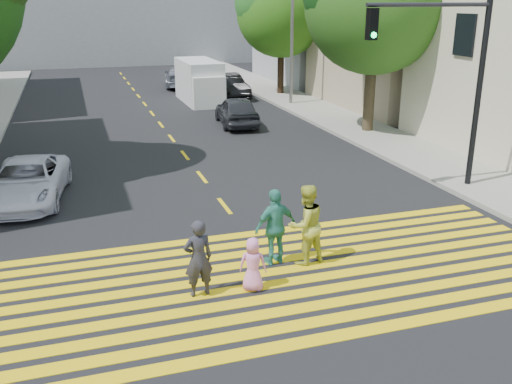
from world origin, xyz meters
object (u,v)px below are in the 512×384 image
pedestrian_child (253,264)px  dark_car_near (237,111)px  silver_car (179,77)px  pedestrian_man (198,258)px  tree_right_far (283,6)px  white_van (200,83)px  white_sedan (27,181)px  dark_car_parked (228,86)px  pedestrian_extra (276,227)px  traffic_signal (451,66)px  pedestrian_woman (306,225)px

pedestrian_child → dark_car_near: size_ratio=0.28×
silver_car → pedestrian_man: bearing=89.4°
tree_right_far → white_van: tree_right_far is taller
silver_car → white_sedan: bearing=77.7°
pedestrian_man → dark_car_parked: bearing=-111.7°
pedestrian_child → white_sedan: 8.70m
pedestrian_extra → tree_right_far: bearing=-123.2°
pedestrian_extra → dark_car_parked: (5.04, 22.66, -0.17)m
tree_right_far → white_sedan: bearing=-130.7°
traffic_signal → dark_car_near: bearing=105.6°
tree_right_far → pedestrian_woman: tree_right_far is taller
tree_right_far → pedestrian_extra: bearing=-110.6°
pedestrian_child → white_van: (3.93, 22.62, 0.56)m
tree_right_far → white_van: (-5.46, -1.10, -4.18)m
tree_right_far → dark_car_near: 10.54m
white_van → white_sedan: bearing=-119.9°
white_sedan → silver_car: bearing=76.1°
traffic_signal → silver_car: bearing=97.7°
dark_car_near → silver_car: (-0.24, 13.43, -0.00)m
pedestrian_child → white_sedan: bearing=-35.7°
tree_right_far → white_van: size_ratio=1.54×
white_sedan → dark_car_near: (8.91, 8.49, 0.08)m
pedestrian_woman → dark_car_near: (2.66, 14.94, -0.23)m
pedestrian_child → white_van: 22.97m
pedestrian_extra → white_sedan: bearing=-60.8°
traffic_signal → pedestrian_child: bearing=-150.2°
dark_car_near → pedestrian_man: bearing=77.0°
pedestrian_woman → pedestrian_child: pedestrian_woman is taller
pedestrian_man → white_sedan: bearing=-68.5°
pedestrian_child → white_van: white_van is taller
pedestrian_child → dark_car_near: bearing=-83.4°
pedestrian_extra → dark_car_parked: size_ratio=0.41×
tree_right_far → pedestrian_man: bearing=-114.0°
pedestrian_extra → traffic_signal: 7.95m
pedestrian_woman → traffic_signal: 7.48m
pedestrian_man → white_van: bearing=-107.8°
pedestrian_extra → silver_car: bearing=-108.9°
silver_car → white_van: size_ratio=0.95×
pedestrian_extra → white_van: 21.78m
pedestrian_woman → dark_car_near: 15.17m
silver_car → traffic_signal: 25.36m
tree_right_far → pedestrian_man: 26.23m
dark_car_near → silver_car: size_ratio=0.85×
white_sedan → white_van: 17.60m
white_sedan → pedestrian_child: bearing=-49.5°
pedestrian_man → pedestrian_woman: size_ratio=0.88×
pedestrian_extra → dark_car_near: pedestrian_extra is taller
dark_car_parked → pedestrian_woman: bearing=-104.7°
white_sedan → pedestrian_man: bearing=-55.7°
tree_right_far → pedestrian_man: size_ratio=4.81×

